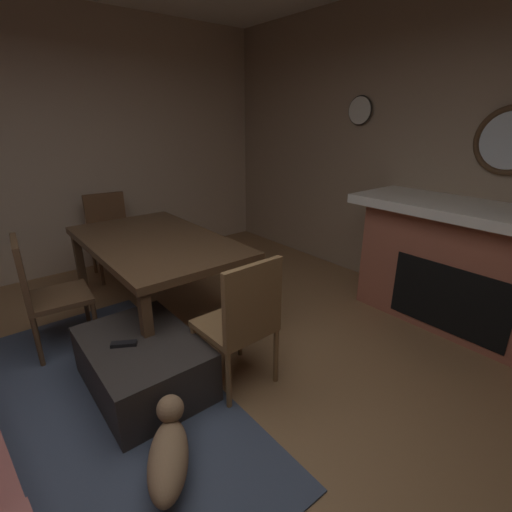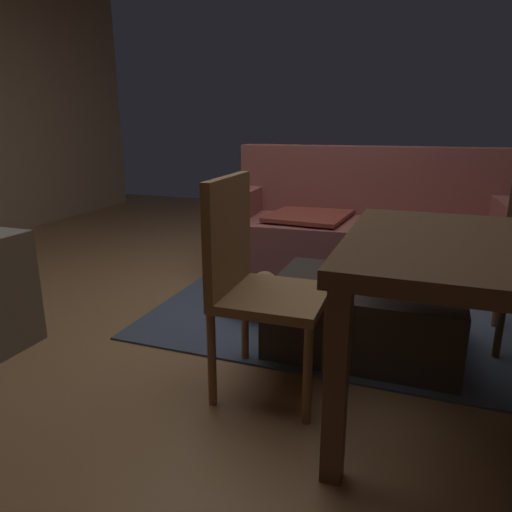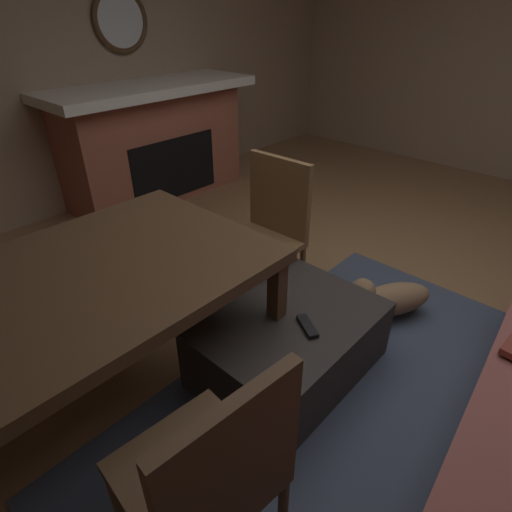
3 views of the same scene
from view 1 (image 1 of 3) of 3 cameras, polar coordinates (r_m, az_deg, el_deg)
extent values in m
plane|color=olive|center=(2.29, -13.91, -29.26)|extent=(7.80, 7.80, 0.00)
cube|color=#9E846B|center=(3.83, 30.38, 13.44)|extent=(6.90, 0.12, 2.87)
cube|color=#C4AA91|center=(4.70, -33.45, 13.70)|extent=(0.12, 6.46, 2.87)
cube|color=#3D475B|center=(2.71, -29.72, -22.19)|extent=(2.60, 2.00, 0.01)
cube|color=#9E5642|center=(3.59, 29.89, -2.32)|extent=(1.71, 0.60, 1.00)
cube|color=black|center=(3.42, 27.78, -5.74)|extent=(0.94, 0.10, 0.56)
cube|color=white|center=(3.40, 31.17, 5.88)|extent=(1.95, 0.76, 0.08)
torus|color=#4C331E|center=(3.64, 34.61, 14.45)|extent=(0.54, 0.05, 0.54)
cylinder|color=silver|center=(3.64, 34.61, 14.45)|extent=(0.45, 0.01, 0.45)
cube|color=#2D2826|center=(2.69, -17.03, -15.57)|extent=(0.93, 0.65, 0.36)
cube|color=black|center=(2.57, -19.75, -12.66)|extent=(0.12, 0.16, 0.02)
cube|color=#513823|center=(3.35, -15.37, 2.10)|extent=(1.76, 1.03, 0.06)
cube|color=#513823|center=(2.65, -16.32, -11.97)|extent=(0.07, 0.07, 0.68)
cube|color=#513823|center=(4.09, -25.48, -1.40)|extent=(0.07, 0.07, 0.68)
cube|color=#513823|center=(3.04, -0.30, -6.57)|extent=(0.07, 0.07, 0.68)
cube|color=#513823|center=(4.35, -13.90, 1.33)|extent=(0.07, 0.07, 0.68)
cube|color=#513823|center=(3.24, -28.17, -5.65)|extent=(0.48, 0.48, 0.04)
cube|color=#513823|center=(3.14, -32.53, -2.09)|extent=(0.44, 0.08, 0.48)
cylinder|color=#513823|center=(3.53, -24.77, -7.03)|extent=(0.04, 0.04, 0.41)
cylinder|color=#513823|center=(3.18, -23.45, -9.95)|extent=(0.04, 0.04, 0.41)
cylinder|color=#513823|center=(3.51, -31.19, -8.36)|extent=(0.04, 0.04, 0.41)
cylinder|color=#513823|center=(3.16, -30.65, -11.45)|extent=(0.04, 0.04, 0.41)
cube|color=brown|center=(4.50, -21.23, 2.34)|extent=(0.48, 0.48, 0.04)
cube|color=brown|center=(4.62, -22.22, 6.04)|extent=(0.08, 0.44, 0.48)
cylinder|color=brown|center=(4.42, -17.77, -0.61)|extent=(0.04, 0.04, 0.41)
cylinder|color=brown|center=(4.35, -22.80, -1.64)|extent=(0.04, 0.04, 0.41)
cylinder|color=brown|center=(4.79, -19.13, 0.84)|extent=(0.04, 0.04, 0.41)
cylinder|color=brown|center=(4.72, -23.79, -0.09)|extent=(0.04, 0.04, 0.41)
cube|color=brown|center=(2.51, -3.41, -10.64)|extent=(0.45, 0.45, 0.04)
cube|color=brown|center=(2.24, -0.44, -6.99)|extent=(0.05, 0.44, 0.48)
cylinder|color=brown|center=(2.68, -9.49, -14.38)|extent=(0.04, 0.04, 0.41)
cylinder|color=brown|center=(2.86, -2.52, -11.58)|extent=(0.04, 0.04, 0.41)
cylinder|color=brown|center=(2.41, -4.26, -18.70)|extent=(0.04, 0.04, 0.41)
cylinder|color=brown|center=(2.61, 3.08, -15.13)|extent=(0.04, 0.04, 0.41)
ellipsoid|color=#8C6B4C|center=(2.12, -13.38, -28.23)|extent=(0.52, 0.42, 0.20)
sphere|color=#8C6B4C|center=(2.20, -13.11, -22.02)|extent=(0.15, 0.15, 0.15)
cylinder|color=silver|center=(4.30, 15.80, 20.83)|extent=(0.27, 0.03, 0.27)
torus|color=black|center=(4.30, 15.80, 20.83)|extent=(0.30, 0.02, 0.30)
camera|label=2|loc=(3.84, 13.38, 11.37)|focal=33.05mm
camera|label=3|loc=(3.38, -44.63, 14.22)|focal=29.10mm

